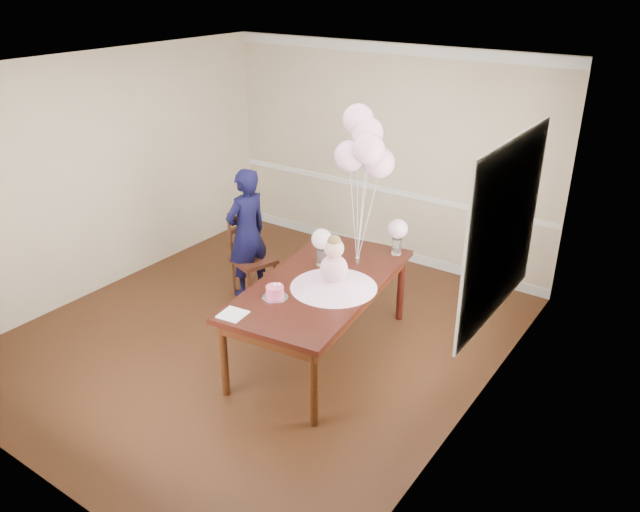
# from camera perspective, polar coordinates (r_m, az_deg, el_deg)

# --- Properties ---
(floor) EXTENTS (4.50, 5.00, 0.00)m
(floor) POSITION_cam_1_polar(r_m,az_deg,el_deg) (6.60, -5.34, -7.17)
(floor) COLOR black
(floor) RESTS_ON ground
(ceiling) EXTENTS (4.50, 5.00, 0.02)m
(ceiling) POSITION_cam_1_polar(r_m,az_deg,el_deg) (5.65, -6.47, 16.68)
(ceiling) COLOR white
(ceiling) RESTS_ON wall_back
(wall_back) EXTENTS (4.50, 0.02, 2.70)m
(wall_back) POSITION_cam_1_polar(r_m,az_deg,el_deg) (7.96, 5.97, 9.16)
(wall_back) COLOR #BDAA8A
(wall_back) RESTS_ON floor
(wall_front) EXTENTS (4.50, 0.02, 2.70)m
(wall_front) POSITION_cam_1_polar(r_m,az_deg,el_deg) (4.60, -26.47, -5.84)
(wall_front) COLOR #BDAA8A
(wall_front) RESTS_ON floor
(wall_left) EXTENTS (0.02, 5.00, 2.70)m
(wall_left) POSITION_cam_1_polar(r_m,az_deg,el_deg) (7.59, -19.04, 7.14)
(wall_left) COLOR #BDAA8A
(wall_left) RESTS_ON floor
(wall_right) EXTENTS (0.02, 5.00, 2.70)m
(wall_right) POSITION_cam_1_polar(r_m,az_deg,el_deg) (4.95, 14.48, -1.66)
(wall_right) COLOR #BDAA8A
(wall_right) RESTS_ON floor
(chair_rail_trim) EXTENTS (4.50, 0.02, 0.07)m
(chair_rail_trim) POSITION_cam_1_polar(r_m,az_deg,el_deg) (8.08, 5.80, 6.08)
(chair_rail_trim) COLOR white
(chair_rail_trim) RESTS_ON wall_back
(crown_molding) EXTENTS (4.50, 0.02, 0.12)m
(crown_molding) POSITION_cam_1_polar(r_m,az_deg,el_deg) (7.70, 6.38, 18.34)
(crown_molding) COLOR silver
(crown_molding) RESTS_ON wall_back
(baseboard_trim) EXTENTS (4.50, 0.02, 0.12)m
(baseboard_trim) POSITION_cam_1_polar(r_m,az_deg,el_deg) (8.39, 5.55, 0.64)
(baseboard_trim) COLOR silver
(baseboard_trim) RESTS_ON floor
(window_frame) EXTENTS (0.02, 1.66, 1.56)m
(window_frame) POSITION_cam_1_polar(r_m,az_deg,el_deg) (5.31, 16.47, 2.34)
(window_frame) COLOR silver
(window_frame) RESTS_ON wall_right
(window_blinds) EXTENTS (0.01, 1.50, 1.40)m
(window_blinds) POSITION_cam_1_polar(r_m,az_deg,el_deg) (5.31, 16.29, 2.38)
(window_blinds) COLOR white
(window_blinds) RESTS_ON wall_right
(dining_table_top) EXTENTS (1.33, 2.25, 0.05)m
(dining_table_top) POSITION_cam_1_polar(r_m,az_deg,el_deg) (5.90, 0.09, -2.54)
(dining_table_top) COLOR black
(dining_table_top) RESTS_ON table_leg_fl
(table_apron) EXTENTS (1.21, 2.13, 0.11)m
(table_apron) POSITION_cam_1_polar(r_m,az_deg,el_deg) (5.94, 0.09, -3.22)
(table_apron) COLOR black
(table_apron) RESTS_ON table_leg_fl
(table_leg_fl) EXTENTS (0.08, 0.08, 0.75)m
(table_leg_fl) POSITION_cam_1_polar(r_m,az_deg,el_deg) (5.61, -8.78, -9.28)
(table_leg_fl) COLOR black
(table_leg_fl) RESTS_ON floor
(table_leg_fr) EXTENTS (0.08, 0.08, 0.75)m
(table_leg_fr) POSITION_cam_1_polar(r_m,az_deg,el_deg) (5.20, -0.56, -11.99)
(table_leg_fr) COLOR black
(table_leg_fr) RESTS_ON floor
(table_leg_bl) EXTENTS (0.08, 0.08, 0.75)m
(table_leg_bl) POSITION_cam_1_polar(r_m,az_deg,el_deg) (7.05, 0.56, -1.37)
(table_leg_bl) COLOR black
(table_leg_bl) RESTS_ON floor
(table_leg_br) EXTENTS (0.08, 0.08, 0.75)m
(table_leg_br) POSITION_cam_1_polar(r_m,az_deg,el_deg) (6.73, 7.38, -2.93)
(table_leg_br) COLOR black
(table_leg_br) RESTS_ON floor
(baby_skirt) EXTENTS (0.91, 0.91, 0.11)m
(baby_skirt) POSITION_cam_1_polar(r_m,az_deg,el_deg) (5.76, 1.26, -2.39)
(baby_skirt) COLOR #FAB8E3
(baby_skirt) RESTS_ON dining_table_top
(baby_torso) EXTENTS (0.26, 0.26, 0.26)m
(baby_torso) POSITION_cam_1_polar(r_m,az_deg,el_deg) (5.70, 1.28, -1.15)
(baby_torso) COLOR pink
(baby_torso) RESTS_ON baby_skirt
(baby_head) EXTENTS (0.18, 0.18, 0.18)m
(baby_head) POSITION_cam_1_polar(r_m,az_deg,el_deg) (5.61, 1.30, 0.71)
(baby_head) COLOR #E6AC9E
(baby_head) RESTS_ON baby_torso
(baby_hair) EXTENTS (0.13, 0.13, 0.13)m
(baby_hair) POSITION_cam_1_polar(r_m,az_deg,el_deg) (5.58, 1.30, 1.31)
(baby_hair) COLOR brown
(baby_hair) RESTS_ON baby_head
(cake_platter) EXTENTS (0.26, 0.26, 0.01)m
(cake_platter) POSITION_cam_1_polar(r_m,az_deg,el_deg) (5.62, -4.12, -3.79)
(cake_platter) COLOR #B9BABE
(cake_platter) RESTS_ON dining_table_top
(birthday_cake) EXTENTS (0.18, 0.18, 0.11)m
(birthday_cake) POSITION_cam_1_polar(r_m,az_deg,el_deg) (5.59, -4.14, -3.27)
(birthday_cake) COLOR #DE4670
(birthday_cake) RESTS_ON cake_platter
(cake_flower_a) EXTENTS (0.03, 0.03, 0.03)m
(cake_flower_a) POSITION_cam_1_polar(r_m,az_deg,el_deg) (5.56, -4.16, -2.64)
(cake_flower_a) COLOR white
(cake_flower_a) RESTS_ON birthday_cake
(cake_flower_b) EXTENTS (0.03, 0.03, 0.03)m
(cake_flower_b) POSITION_cam_1_polar(r_m,az_deg,el_deg) (5.56, -3.77, -2.62)
(cake_flower_b) COLOR white
(cake_flower_b) RESTS_ON birthday_cake
(rose_vase_near) EXTENTS (0.12, 0.12, 0.17)m
(rose_vase_near) POSITION_cam_1_polar(r_m,az_deg,el_deg) (6.17, 0.16, -0.07)
(rose_vase_near) COLOR silver
(rose_vase_near) RESTS_ON dining_table_top
(roses_near) EXTENTS (0.20, 0.20, 0.20)m
(roses_near) POSITION_cam_1_polar(r_m,az_deg,el_deg) (6.10, 0.16, 1.56)
(roses_near) COLOR beige
(roses_near) RESTS_ON rose_vase_near
(rose_vase_far) EXTENTS (0.12, 0.12, 0.17)m
(rose_vase_far) POSITION_cam_1_polar(r_m,az_deg,el_deg) (6.46, 7.04, 0.89)
(rose_vase_far) COLOR white
(rose_vase_far) RESTS_ON dining_table_top
(roses_far) EXTENTS (0.20, 0.20, 0.20)m
(roses_far) POSITION_cam_1_polar(r_m,az_deg,el_deg) (6.38, 7.13, 2.47)
(roses_far) COLOR beige
(roses_far) RESTS_ON rose_vase_far
(napkin) EXTENTS (0.24, 0.24, 0.01)m
(napkin) POSITION_cam_1_polar(r_m,az_deg,el_deg) (5.39, -7.97, -5.31)
(napkin) COLOR white
(napkin) RESTS_ON dining_table_top
(balloon_weight) EXTENTS (0.05, 0.05, 0.02)m
(balloon_weight) POSITION_cam_1_polar(r_m,az_deg,el_deg) (6.32, 3.42, -0.26)
(balloon_weight) COLOR silver
(balloon_weight) RESTS_ON dining_table_top
(balloon_a) EXTENTS (0.30, 0.30, 0.30)m
(balloon_a) POSITION_cam_1_polar(r_m,az_deg,el_deg) (5.99, 2.74, 9.14)
(balloon_a) COLOR #FFB4D9
(balloon_a) RESTS_ON balloon_ribbon_a
(balloon_b) EXTENTS (0.30, 0.30, 0.30)m
(balloon_b) POSITION_cam_1_polar(r_m,az_deg,el_deg) (5.83, 4.46, 9.74)
(balloon_b) COLOR #FFB4D3
(balloon_b) RESTS_ON balloon_ribbon_b
(balloon_c) EXTENTS (0.30, 0.30, 0.30)m
(balloon_c) POSITION_cam_1_polar(r_m,az_deg,el_deg) (5.98, 4.36, 11.19)
(balloon_c) COLOR #FFB4D3
(balloon_c) RESTS_ON balloon_ribbon_c
(balloon_d) EXTENTS (0.30, 0.30, 0.30)m
(balloon_d) POSITION_cam_1_polar(r_m,az_deg,el_deg) (6.01, 3.53, 12.34)
(balloon_d) COLOR #FFB4D7
(balloon_d) RESTS_ON balloon_ribbon_d
(balloon_e) EXTENTS (0.30, 0.30, 0.30)m
(balloon_e) POSITION_cam_1_polar(r_m,az_deg,el_deg) (5.98, 5.43, 8.49)
(balloon_e) COLOR #EBA6C7
(balloon_e) RESTS_ON balloon_ribbon_e
(balloon_ribbon_a) EXTENTS (0.10, 0.02, 0.89)m
(balloon_ribbon_a) POSITION_cam_1_polar(r_m,az_deg,el_deg) (6.16, 3.08, 3.62)
(balloon_ribbon_a) COLOR white
(balloon_ribbon_a) RESTS_ON balloon_weight
(balloon_ribbon_b) EXTENTS (0.12, 0.04, 1.00)m
(balloon_ribbon_b) POSITION_cam_1_polar(r_m,az_deg,el_deg) (6.08, 3.90, 3.83)
(balloon_ribbon_b) COLOR white
(balloon_ribbon_b) RESTS_ON balloon_weight
(balloon_ribbon_c) EXTENTS (0.01, 0.10, 1.11)m
(balloon_ribbon_c) POSITION_cam_1_polar(r_m,az_deg,el_deg) (6.15, 3.85, 4.60)
(balloon_ribbon_c) COLOR white
(balloon_ribbon_c) RESTS_ON balloon_weight
(balloon_ribbon_d) EXTENTS (0.10, 0.10, 1.21)m
(balloon_ribbon_d) POSITION_cam_1_polar(r_m,az_deg,el_deg) (6.16, 3.45, 5.18)
(balloon_ribbon_d) COLOR silver
(balloon_ribbon_d) RESTS_ON balloon_weight
(balloon_ribbon_e) EXTENTS (0.14, 0.10, 0.83)m
(balloon_ribbon_e) POSITION_cam_1_polar(r_m,az_deg,el_deg) (6.16, 4.37, 3.30)
(balloon_ribbon_e) COLOR white
(balloon_ribbon_e) RESTS_ON balloon_weight
(dining_chair_seat) EXTENTS (0.54, 0.54, 0.05)m
(dining_chair_seat) POSITION_cam_1_polar(r_m,az_deg,el_deg) (7.19, -6.14, -0.40)
(dining_chair_seat) COLOR #33160E
(dining_chair_seat) RESTS_ON chair_leg_fl
(chair_leg_fl) EXTENTS (0.05, 0.05, 0.42)m
(chair_leg_fl) POSITION_cam_1_polar(r_m,az_deg,el_deg) (7.35, -7.93, -1.89)
(chair_leg_fl) COLOR #3C2010
(chair_leg_fl) RESTS_ON floor
(chair_leg_fr) EXTENTS (0.05, 0.05, 0.42)m
(chair_leg_fr) POSITION_cam_1_polar(r_m,az_deg,el_deg) (7.08, -6.53, -2.93)
(chair_leg_fr) COLOR #33180E
(chair_leg_fr) RESTS_ON floor
(chair_leg_bl) EXTENTS (0.05, 0.05, 0.42)m
(chair_leg_bl) POSITION_cam_1_polar(r_m,az_deg,el_deg) (7.50, -5.61, -1.17)
(chair_leg_bl) COLOR #39170F
(chair_leg_bl) RESTS_ON floor
(chair_leg_br) EXTENTS (0.05, 0.05, 0.42)m
(chair_leg_br) POSITION_cam_1_polar(r_m,az_deg,el_deg) (7.23, -4.15, -2.16)
(chair_leg_br) COLOR #3D1E10
(chair_leg_br) RESTS_ON floor
(chair_back_post_l) EXTENTS (0.05, 0.05, 0.55)m
(chair_back_post_l) POSITION_cam_1_polar(r_m,az_deg,el_deg) (7.15, -8.25, 1.83)
(chair_back_post_l) COLOR #381F0F
(chair_back_post_l) RESTS_ON dining_chair_seat
(chair_back_post_r) EXTENTS (0.05, 0.05, 0.55)m
(chair_back_post_r) POSITION_cam_1_polar(r_m,az_deg,el_deg) (7.31, -5.85, 2.48)
(chair_back_post_r) COLOR #361D0E
(chair_back_post_r) RESTS_ON dining_chair_seat
(chair_slat_low) EXTENTS (0.15, 0.38, 0.05)m
(chair_slat_low) POSITION_cam_1_polar(r_m,az_deg,el_deg) (7.27, -6.99, 1.31)
(chair_slat_low) COLOR #35160E
(chair_slat_low) RESTS_ON dining_chair_seat
(chair_slat_mid) EXTENTS (0.15, 0.38, 0.05)m
(chair_slat_mid) POSITION_cam_1_polar(r_m,az_deg,el_deg) (7.21, -7.05, 2.44)
(chair_slat_mid) COLOR #381A0F
(chair_slat_mid) RESTS_ON dining_chair_seat
(chair_slat_top) EXTENTS (0.15, 0.38, 0.05)m
(chair_slat_top) POSITION_cam_1_polar(r_m,az_deg,el_deg) (7.15, -7.12, 3.60)
(chair_slat_top) COLOR #3B1F10
(chair_slat_top) RESTS_ON dining_chair_seat
(woman) EXTENTS (0.45, 0.60, 1.51)m
(woman) POSITION_cam_1_polar(r_m,az_deg,el_deg) (7.11, -6.70, 2.08)
(woman) COLOR black
(woman) RESTS_ON floor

